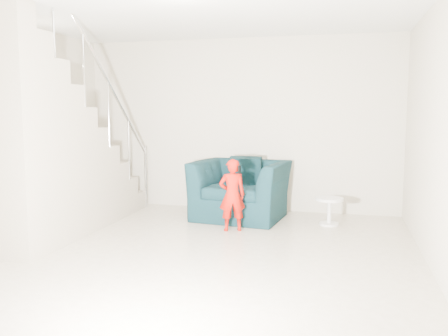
{
  "coord_description": "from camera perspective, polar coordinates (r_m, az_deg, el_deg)",
  "views": [
    {
      "loc": [
        1.62,
        -4.61,
        1.59
      ],
      "look_at": [
        0.15,
        1.2,
        0.85
      ],
      "focal_mm": 38.0,
      "sensor_mm": 36.0,
      "label": 1
    }
  ],
  "objects": [
    {
      "name": "cushion",
      "position": [
        7.14,
        2.65,
        -0.46
      ],
      "size": [
        0.48,
        0.23,
        0.47
      ],
      "primitive_type": "cube",
      "rotation": [
        0.21,
        0.0,
        0.0
      ],
      "color": "black",
      "rests_on": "armchair"
    },
    {
      "name": "phone",
      "position": [
        6.09,
        1.86,
        -0.15
      ],
      "size": [
        0.03,
        0.05,
        0.1
      ],
      "primitive_type": "cube",
      "rotation": [
        0.0,
        0.0,
        -0.26
      ],
      "color": "black",
      "rests_on": "toddler"
    },
    {
      "name": "armchair",
      "position": [
        6.98,
        2.0,
        -2.62
      ],
      "size": [
        1.42,
        1.27,
        0.84
      ],
      "primitive_type": "imported",
      "rotation": [
        0.0,
        0.0,
        -0.12
      ],
      "color": "black",
      "rests_on": "floor"
    },
    {
      "name": "staircase",
      "position": [
        6.34,
        -20.72,
        0.76
      ],
      "size": [
        1.02,
        3.03,
        3.62
      ],
      "color": "#ADA089",
      "rests_on": "floor"
    },
    {
      "name": "toddler",
      "position": [
        6.22,
        0.99,
        -3.28
      ],
      "size": [
        0.41,
        0.34,
        0.95
      ],
      "primitive_type": "imported",
      "rotation": [
        0.0,
        0.0,
        3.5
      ],
      "color": "#AB0505",
      "rests_on": "floor"
    },
    {
      "name": "right_wall",
      "position": [
        4.7,
        25.0,
        3.46
      ],
      "size": [
        0.0,
        5.5,
        5.5
      ],
      "primitive_type": "plane",
      "rotation": [
        1.57,
        0.0,
        -1.57
      ],
      "color": "#BAB297",
      "rests_on": "floor"
    },
    {
      "name": "back_wall",
      "position": [
        7.54,
        1.79,
        5.2
      ],
      "size": [
        5.0,
        0.0,
        5.0
      ],
      "primitive_type": "plane",
      "rotation": [
        1.57,
        0.0,
        0.0
      ],
      "color": "#BAB297",
      "rests_on": "floor"
    },
    {
      "name": "side_table",
      "position": [
        6.73,
        12.56,
        -4.56
      ],
      "size": [
        0.38,
        0.38,
        0.38
      ],
      "color": "silver",
      "rests_on": "floor"
    },
    {
      "name": "throw",
      "position": [
        7.03,
        -2.7,
        -1.68
      ],
      "size": [
        0.04,
        0.43,
        0.49
      ],
      "primitive_type": "cube",
      "color": "black",
      "rests_on": "armchair"
    },
    {
      "name": "floor",
      "position": [
        5.14,
        -5.0,
        -11.0
      ],
      "size": [
        5.5,
        5.5,
        0.0
      ],
      "primitive_type": "plane",
      "color": "tan",
      "rests_on": "ground"
    }
  ]
}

